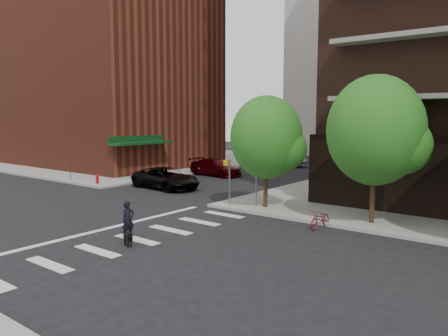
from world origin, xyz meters
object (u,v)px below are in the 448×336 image
parked_car_maroon (216,167)px  parked_car_silver (282,158)px  fire_hydrant (97,178)px  parked_car_black (166,178)px  scooter (320,219)px  dog_walker (128,220)px

parked_car_maroon → parked_car_silver: size_ratio=0.97×
parked_car_maroon → parked_car_silver: parked_car_silver is taller
fire_hydrant → parked_car_silver: 20.47m
parked_car_black → parked_car_silver: size_ratio=1.04×
parked_car_black → parked_car_silver: bearing=7.1°
scooter → parked_car_silver: bearing=126.9°
parked_car_black → scooter: (13.80, -3.55, -0.31)m
fire_hydrant → parked_car_black: (5.00, 2.25, 0.21)m
parked_car_black → scooter: size_ratio=3.19×
parked_car_black → parked_car_silver: (-0.85, 17.79, 0.11)m
fire_hydrant → parked_car_maroon: parked_car_maroon is taller
parked_car_maroon → dog_walker: dog_walker is taller
scooter → fire_hydrant: bearing=178.5°
dog_walker → parked_car_black: bearing=41.2°
parked_car_black → parked_car_maroon: 7.77m
parked_car_silver → dog_walker: bearing=-165.8°
dog_walker → parked_car_maroon: bearing=31.2°
parked_car_silver → dog_walker: (9.03, -28.04, -0.04)m
parked_car_black → parked_car_silver: 17.82m
fire_hydrant → scooter: (18.80, -1.30, -0.10)m
fire_hydrant → parked_car_silver: parked_car_silver is taller
parked_car_silver → scooter: parked_car_silver is taller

